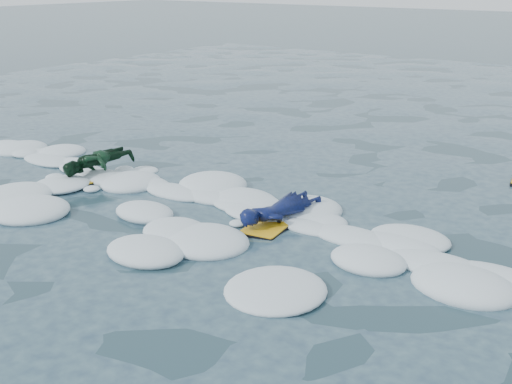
# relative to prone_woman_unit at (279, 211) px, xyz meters

# --- Properties ---
(ground) EXTENTS (120.00, 120.00, 0.00)m
(ground) POSITION_rel_prone_woman_unit_xyz_m (-1.61, -1.48, -0.20)
(ground) COLOR #19353C
(ground) RESTS_ON ground
(foam_band) EXTENTS (12.00, 3.10, 0.30)m
(foam_band) POSITION_rel_prone_woman_unit_xyz_m (-1.61, -0.45, -0.20)
(foam_band) COLOR white
(foam_band) RESTS_ON ground
(prone_woman_unit) EXTENTS (0.77, 1.57, 0.39)m
(prone_woman_unit) POSITION_rel_prone_woman_unit_xyz_m (0.00, 0.00, 0.00)
(prone_woman_unit) COLOR black
(prone_woman_unit) RESTS_ON ground
(prone_child_unit) EXTENTS (0.85, 1.39, 0.51)m
(prone_child_unit) POSITION_rel_prone_woman_unit_xyz_m (-3.84, -0.11, 0.07)
(prone_child_unit) COLOR black
(prone_child_unit) RESTS_ON ground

